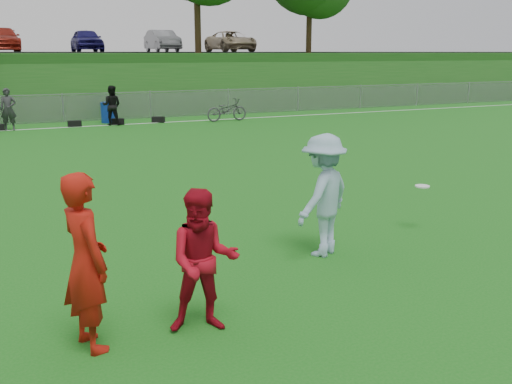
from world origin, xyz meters
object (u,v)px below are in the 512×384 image
player_red_left (86,262)px  player_red_center (204,261)px  player_blue (323,195)px  frisbee (422,186)px  recycling_bin (108,112)px  bicycle (227,110)px

player_red_left → player_red_center: size_ratio=1.16×
player_red_left → player_blue: bearing=-84.3°
player_red_center → frisbee: bearing=39.2°
player_blue → recycling_bin: bearing=-120.2°
recycling_bin → bicycle: (5.06, -1.67, 0.05)m
player_red_left → recycling_bin: (3.86, 20.24, -0.51)m
player_red_center → bicycle: 20.23m
player_red_left → bicycle: bearing=-41.3°
player_red_center → frisbee: player_red_center is taller
player_red_center → bicycle: player_red_center is taller
player_red_left → player_red_center: 1.26m
player_red_left → player_red_center: (1.24, -0.14, -0.13)m
player_red_center → player_blue: (2.51, 1.61, 0.12)m
player_red_center → player_red_left: bearing=-170.0°
player_red_center → recycling_bin: player_red_center is taller
recycling_bin → player_red_left: bearing=-100.8°
player_red_left → player_blue: (3.75, 1.47, -0.01)m
player_blue → recycling_bin: (0.11, 18.77, -0.49)m
player_red_left → frisbee: size_ratio=7.55×
player_red_left → player_blue: size_ratio=1.01×
player_red_left → recycling_bin: size_ratio=2.12×
frisbee → player_red_left: bearing=-163.0°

